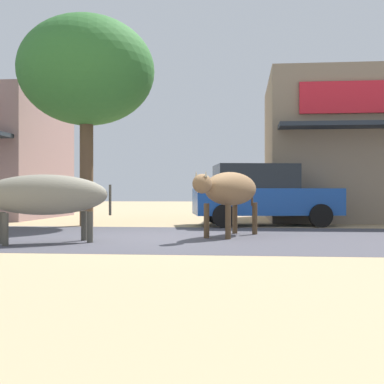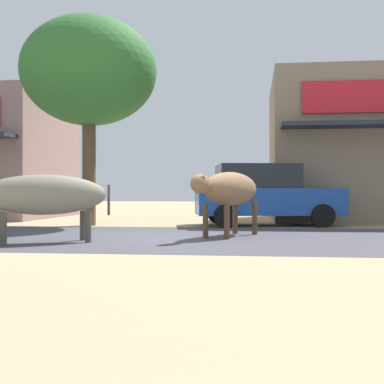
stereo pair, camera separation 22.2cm
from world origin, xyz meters
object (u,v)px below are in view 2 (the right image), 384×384
(roadside_tree, at_px, (89,72))
(cow_far_dark, at_px, (230,189))
(parked_hatchback_car, at_px, (264,194))
(cow_near_brown, at_px, (41,195))

(roadside_tree, relative_size, cow_far_dark, 2.23)
(parked_hatchback_car, height_order, cow_near_brown, parked_hatchback_car)
(roadside_tree, bearing_deg, parked_hatchback_car, 5.67)
(cow_near_brown, bearing_deg, parked_hatchback_car, 53.04)
(roadside_tree, bearing_deg, cow_near_brown, -81.89)
(roadside_tree, distance_m, parked_hatchback_car, 5.78)
(parked_hatchback_car, xyz_separation_m, cow_far_dark, (-0.77, -3.59, 0.11))
(roadside_tree, xyz_separation_m, cow_far_dark, (3.94, -3.12, -3.20))
(parked_hatchback_car, distance_m, cow_far_dark, 3.67)
(cow_near_brown, bearing_deg, cow_far_dark, 28.39)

